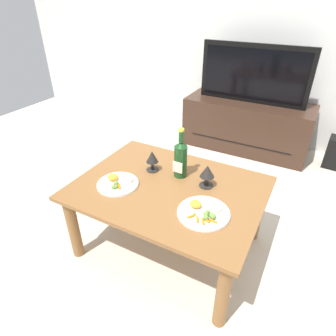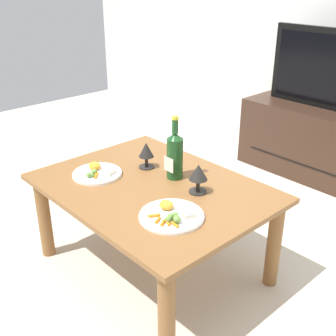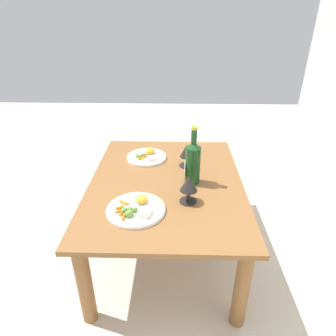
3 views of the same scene
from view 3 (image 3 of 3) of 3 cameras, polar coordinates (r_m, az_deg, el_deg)
name	(u,v)px [view 3 (image 3 of 3)]	position (r m, az deg, el deg)	size (l,w,h in m)	color
ground_plane	(166,248)	(1.93, -0.32, -15.03)	(6.40, 6.40, 0.00)	beige
dining_table	(166,193)	(1.68, -0.36, -4.90)	(1.10, 0.83, 0.49)	brown
wine_bottle	(193,161)	(1.57, 4.80, 1.36)	(0.08, 0.08, 0.32)	#19471E
goblet_left	(186,152)	(1.75, 3.56, 3.06)	(0.08, 0.08, 0.14)	black
goblet_right	(189,185)	(1.42, 3.99, -3.28)	(0.09, 0.09, 0.14)	black
dinner_plate_left	(147,156)	(1.88, -4.06, 2.23)	(0.25, 0.25, 0.05)	white
dinner_plate_right	(136,209)	(1.41, -6.15, -7.80)	(0.28, 0.28, 0.05)	white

